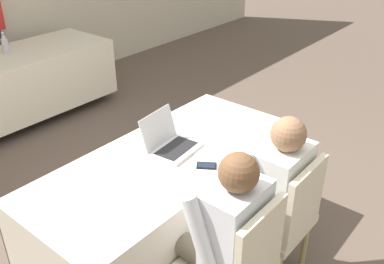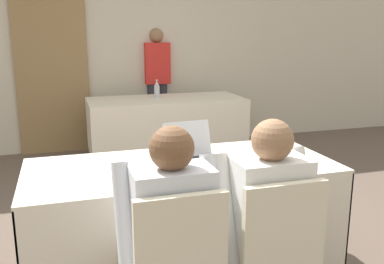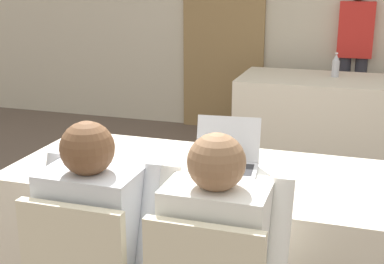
{
  "view_description": "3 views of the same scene",
  "coord_description": "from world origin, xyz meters",
  "px_view_note": "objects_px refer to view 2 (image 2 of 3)",
  "views": [
    {
      "loc": [
        -1.67,
        -1.59,
        2.18
      ],
      "look_at": [
        0.0,
        -0.21,
        1.0
      ],
      "focal_mm": 40.0,
      "sensor_mm": 36.0,
      "label": 1
    },
    {
      "loc": [
        -0.68,
        -2.42,
        1.54
      ],
      "look_at": [
        0.0,
        -0.21,
        1.0
      ],
      "focal_mm": 40.0,
      "sensor_mm": 36.0,
      "label": 2
    },
    {
      "loc": [
        0.68,
        -2.32,
        1.65
      ],
      "look_at": [
        0.0,
        -0.21,
        1.0
      ],
      "focal_mm": 50.0,
      "sensor_mm": 36.0,
      "label": 3
    }
  ],
  "objects_px": {
    "cell_phone": "(207,176)",
    "person_checkered_shirt": "(169,227)",
    "chair_near_right": "(270,253)",
    "person_white_shirt": "(262,214)",
    "laptop": "(194,154)",
    "person_red_shirt": "(157,79)",
    "water_bottle": "(157,90)"
  },
  "relations": [
    {
      "from": "laptop",
      "to": "person_white_shirt",
      "type": "relative_size",
      "value": 0.3
    },
    {
      "from": "cell_phone",
      "to": "chair_near_right",
      "type": "height_order",
      "value": "chair_near_right"
    },
    {
      "from": "laptop",
      "to": "person_checkered_shirt",
      "type": "bearing_deg",
      "value": -122.73
    },
    {
      "from": "chair_near_right",
      "to": "laptop",
      "type": "bearing_deg",
      "value": -78.53
    },
    {
      "from": "water_bottle",
      "to": "person_white_shirt",
      "type": "xyz_separation_m",
      "value": [
        -0.21,
        -3.32,
        -0.2
      ]
    },
    {
      "from": "laptop",
      "to": "cell_phone",
      "type": "relative_size",
      "value": 2.46
    },
    {
      "from": "chair_near_right",
      "to": "person_white_shirt",
      "type": "height_order",
      "value": "person_white_shirt"
    },
    {
      "from": "person_checkered_shirt",
      "to": "person_red_shirt",
      "type": "distance_m",
      "value": 4.04
    },
    {
      "from": "chair_near_right",
      "to": "person_white_shirt",
      "type": "xyz_separation_m",
      "value": [
        0.0,
        0.1,
        0.16
      ]
    },
    {
      "from": "cell_phone",
      "to": "person_checkered_shirt",
      "type": "bearing_deg",
      "value": -165.98
    },
    {
      "from": "chair_near_right",
      "to": "person_checkered_shirt",
      "type": "bearing_deg",
      "value": -12.01
    },
    {
      "from": "water_bottle",
      "to": "person_checkered_shirt",
      "type": "height_order",
      "value": "person_checkered_shirt"
    },
    {
      "from": "laptop",
      "to": "cell_phone",
      "type": "xyz_separation_m",
      "value": [
        -0.02,
        -0.3,
        -0.04
      ]
    },
    {
      "from": "person_checkered_shirt",
      "to": "chair_near_right",
      "type": "bearing_deg",
      "value": 167.99
    },
    {
      "from": "person_red_shirt",
      "to": "person_white_shirt",
      "type": "bearing_deg",
      "value": -95.65
    },
    {
      "from": "laptop",
      "to": "person_red_shirt",
      "type": "height_order",
      "value": "person_red_shirt"
    },
    {
      "from": "laptop",
      "to": "chair_near_right",
      "type": "height_order",
      "value": "laptop"
    },
    {
      "from": "person_white_shirt",
      "to": "person_red_shirt",
      "type": "bearing_deg",
      "value": -95.02
    },
    {
      "from": "chair_near_right",
      "to": "person_red_shirt",
      "type": "bearing_deg",
      "value": -94.9
    },
    {
      "from": "person_white_shirt",
      "to": "laptop",
      "type": "bearing_deg",
      "value": -76.79
    },
    {
      "from": "laptop",
      "to": "person_checkered_shirt",
      "type": "height_order",
      "value": "person_checkered_shirt"
    },
    {
      "from": "person_white_shirt",
      "to": "cell_phone",
      "type": "bearing_deg",
      "value": -64.47
    },
    {
      "from": "water_bottle",
      "to": "person_checkered_shirt",
      "type": "bearing_deg",
      "value": -101.69
    },
    {
      "from": "chair_near_right",
      "to": "person_white_shirt",
      "type": "distance_m",
      "value": 0.19
    },
    {
      "from": "cell_phone",
      "to": "chair_near_right",
      "type": "xyz_separation_m",
      "value": [
        0.17,
        -0.46,
        -0.27
      ]
    },
    {
      "from": "person_checkered_shirt",
      "to": "person_white_shirt",
      "type": "xyz_separation_m",
      "value": [
        0.48,
        0.0,
        0.0
      ]
    },
    {
      "from": "cell_phone",
      "to": "chair_near_right",
      "type": "relative_size",
      "value": 0.16
    },
    {
      "from": "person_red_shirt",
      "to": "chair_near_right",
      "type": "bearing_deg",
      "value": -95.53
    },
    {
      "from": "laptop",
      "to": "person_red_shirt",
      "type": "relative_size",
      "value": 0.22
    },
    {
      "from": "cell_phone",
      "to": "chair_near_right",
      "type": "bearing_deg",
      "value": -104.09
    },
    {
      "from": "laptop",
      "to": "chair_near_right",
      "type": "xyz_separation_m",
      "value": [
        0.15,
        -0.76,
        -0.3
      ]
    },
    {
      "from": "water_bottle",
      "to": "person_checkered_shirt",
      "type": "xyz_separation_m",
      "value": [
        -0.69,
        -3.32,
        -0.2
      ]
    }
  ]
}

